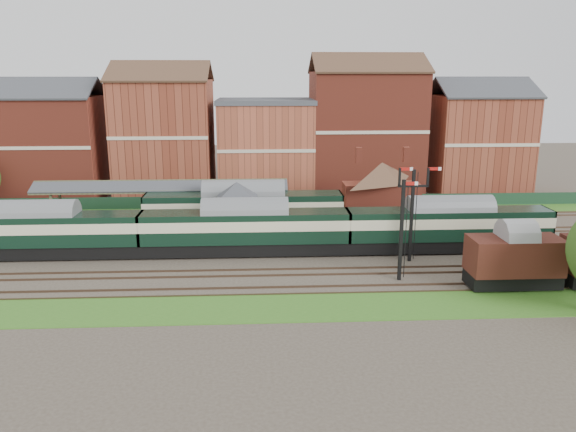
{
  "coord_description": "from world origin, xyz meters",
  "views": [
    {
      "loc": [
        -0.85,
        -48.04,
        15.74
      ],
      "look_at": [
        1.71,
        2.0,
        3.0
      ],
      "focal_mm": 35.0,
      "sensor_mm": 36.0,
      "label": 1
    }
  ],
  "objects_px": {
    "platform_railcar": "(244,209)",
    "goods_van_a": "(514,258)",
    "dmu_train": "(245,228)",
    "signal_box": "(237,211)",
    "semaphore_bracket": "(412,209)"
  },
  "relations": [
    {
      "from": "signal_box",
      "to": "dmu_train",
      "type": "height_order",
      "value": "signal_box"
    },
    {
      "from": "goods_van_a",
      "to": "dmu_train",
      "type": "bearing_deg",
      "value": 156.13
    },
    {
      "from": "dmu_train",
      "to": "goods_van_a",
      "type": "bearing_deg",
      "value": -23.87
    },
    {
      "from": "platform_railcar",
      "to": "goods_van_a",
      "type": "bearing_deg",
      "value": -36.92
    },
    {
      "from": "semaphore_bracket",
      "to": "goods_van_a",
      "type": "height_order",
      "value": "semaphore_bracket"
    },
    {
      "from": "platform_railcar",
      "to": "dmu_train",
      "type": "bearing_deg",
      "value": -87.45
    },
    {
      "from": "dmu_train",
      "to": "platform_railcar",
      "type": "relative_size",
      "value": 2.8
    },
    {
      "from": "semaphore_bracket",
      "to": "platform_railcar",
      "type": "distance_m",
      "value": 17.19
    },
    {
      "from": "dmu_train",
      "to": "goods_van_a",
      "type": "distance_m",
      "value": 22.24
    },
    {
      "from": "dmu_train",
      "to": "goods_van_a",
      "type": "height_order",
      "value": "dmu_train"
    },
    {
      "from": "signal_box",
      "to": "goods_van_a",
      "type": "relative_size",
      "value": 0.88
    },
    {
      "from": "semaphore_bracket",
      "to": "goods_van_a",
      "type": "bearing_deg",
      "value": -46.74
    },
    {
      "from": "dmu_train",
      "to": "platform_railcar",
      "type": "height_order",
      "value": "platform_railcar"
    },
    {
      "from": "semaphore_bracket",
      "to": "platform_railcar",
      "type": "xyz_separation_m",
      "value": [
        -14.51,
        9.0,
        -2.01
      ]
    },
    {
      "from": "platform_railcar",
      "to": "signal_box",
      "type": "bearing_deg",
      "value": -99.24
    }
  ]
}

